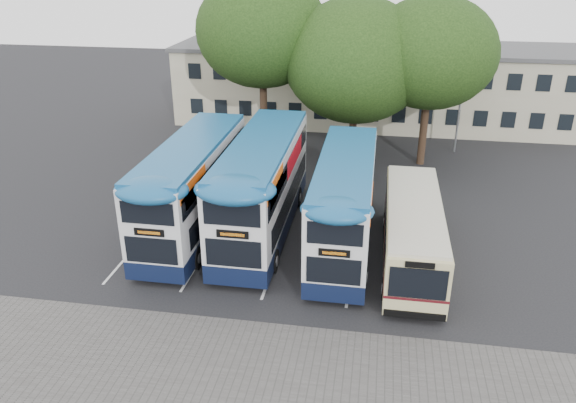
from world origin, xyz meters
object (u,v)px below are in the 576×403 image
Objects in this scene: tree_mid at (356,61)px; bus_dd_left at (193,183)px; tree_left at (262,31)px; bus_single at (413,228)px; tree_right at (431,53)px; bus_dd_right at (345,199)px; bus_dd_mid at (263,183)px; lamp_post at (463,81)px.

tree_mid is 0.95× the size of bus_dd_left.
tree_left is 1.22× the size of bus_single.
tree_right is at bearing 45.11° from bus_dd_left.
bus_dd_right is at bearing 164.09° from bus_single.
bus_dd_mid is at bearing -78.45° from tree_left.
tree_right is at bearing 0.77° from tree_mid.
bus_dd_left is 10.90m from bus_single.
lamp_post is 0.75× the size of tree_left.
tree_left is 13.73m from bus_dd_mid.
bus_single is at bearing -75.01° from tree_mid.
bus_single is at bearing -102.60° from lamp_post.
bus_dd_left is (-0.94, -12.68, -5.75)m from tree_left.
bus_dd_right is at bearing -12.35° from bus_dd_mid.
bus_single is (-3.61, -16.14, -3.42)m from lamp_post.
lamp_post reaches higher than bus_dd_left.
tree_mid is at bearing -157.85° from lamp_post.
bus_single is (10.77, -1.39, -0.92)m from bus_dd_left.
bus_single is (3.54, -13.23, -5.06)m from tree_mid.
tree_right is 1.10× the size of bus_single.
tree_mid is 12.69m from bus_dd_mid.
lamp_post is 0.92× the size of bus_single.
bus_dd_mid is (2.50, -12.26, -5.65)m from tree_left.
bus_dd_mid is at bearing 6.94° from bus_dd_left.
bus_dd_left reaches higher than bus_single.
tree_mid is at bearing -7.64° from tree_left.
lamp_post is 20.75m from bus_dd_left.
bus_single is at bearing -7.38° from bus_dd_left.
tree_left is 15.86m from bus_dd_right.
bus_dd_left is at bearing 172.62° from bus_single.
bus_dd_right is at bearing -3.66° from bus_dd_left.
tree_left reaches higher than bus_dd_right.
bus_single is at bearing -13.91° from bus_dd_mid.
tree_right is 0.93× the size of bus_dd_mid.
bus_dd_left is (-14.38, -14.75, -2.50)m from lamp_post.
lamp_post is at bearing 52.67° from bus_dd_mid.
bus_dd_right reaches higher than bus_single.
lamp_post is 0.84× the size of tree_right.
tree_mid is 13.04m from bus_dd_right.
bus_dd_right is at bearing -63.26° from tree_left.
tree_left is 1.13× the size of tree_mid.
bus_dd_mid is at bearing 167.65° from bus_dd_right.
tree_right reaches higher than tree_mid.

